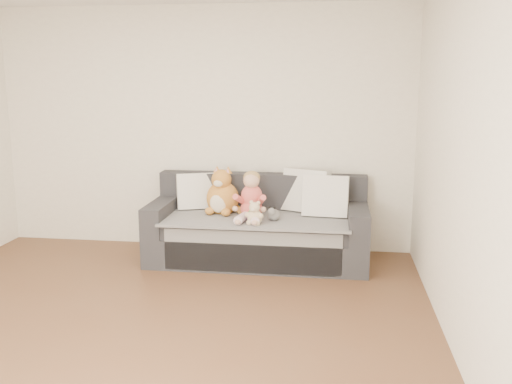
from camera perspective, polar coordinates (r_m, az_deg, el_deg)
room_shell at (r=4.24m, az=-11.68°, el=3.67°), size 5.00×5.00×5.00m
sofa at (r=5.86m, az=0.25°, el=-3.86°), size 2.20×0.94×0.85m
cushion_left at (r=6.10m, az=-5.96°, el=0.10°), size 0.45×0.32×0.39m
cushion_right_back at (r=5.94m, az=4.99°, el=0.12°), size 0.53×0.38×0.46m
cushion_right_front at (r=5.77m, az=6.96°, el=-0.39°), size 0.47×0.24×0.43m
toddler at (r=5.65m, az=-0.50°, el=-0.66°), size 0.34×0.48×0.48m
plush_cat at (r=5.87m, az=-3.39°, el=-0.33°), size 0.40×0.35×0.51m
teddy_bear at (r=5.43m, az=-0.14°, el=-2.29°), size 0.18×0.14×0.24m
plush_cow at (r=5.58m, az=1.74°, el=-2.23°), size 0.12×0.19×0.15m
sippy_cup at (r=5.55m, az=-0.57°, el=-2.34°), size 0.10×0.08×0.11m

